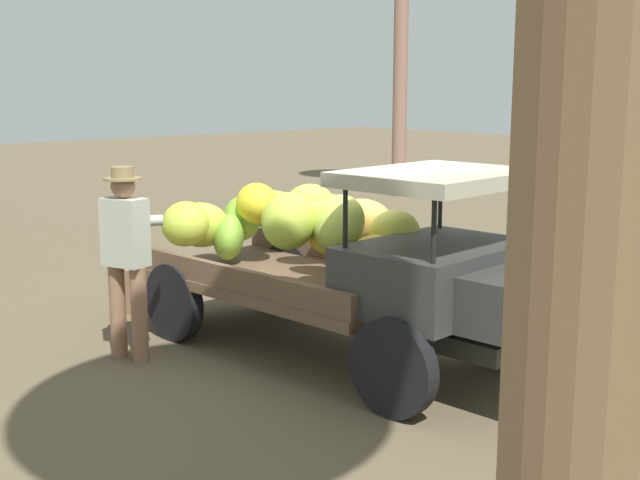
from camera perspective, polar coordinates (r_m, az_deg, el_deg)
The scene contains 4 objects.
ground_plane at distance 8.06m, azimuth 1.81°, elevation -7.62°, with size 60.00×60.00×0.00m, color brown.
truck at distance 7.65m, azimuth 2.06°, elevation -1.25°, with size 4.54×2.06×1.83m.
farmer at distance 7.79m, azimuth -13.14°, elevation -0.72°, with size 0.55×0.51×1.80m.
wooden_crate at distance 9.40m, azimuth -11.23°, elevation -3.55°, with size 0.59×0.38×0.51m, color #8E634A.
Camera 1 is at (5.51, -5.30, 2.53)m, focal length 46.67 mm.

